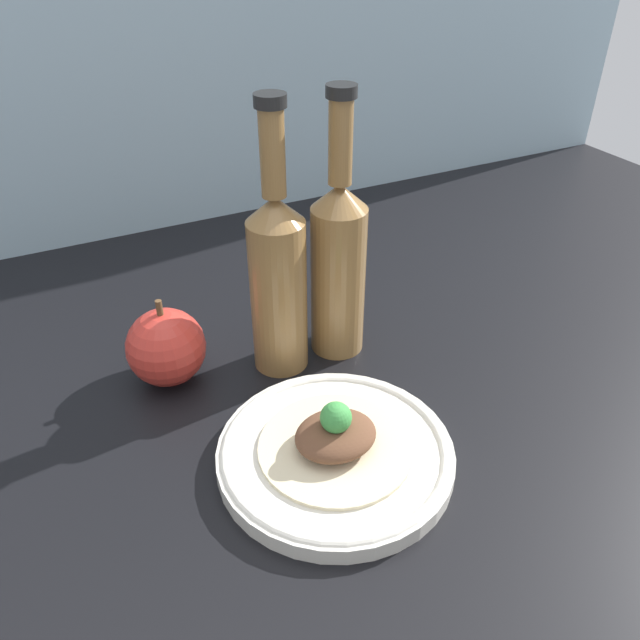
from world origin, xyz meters
TOP-DOWN VIEW (x-y plane):
  - ground_plane at (0.00, 0.00)cm, footprint 180.00×110.00cm
  - plate at (-1.61, -5.52)cm, footprint 22.40×22.40cm
  - plated_food at (-1.61, -5.52)cm, footprint 14.57×14.57cm
  - cider_bottle_left at (-0.49, 10.97)cm, footprint 6.15×6.15cm
  - cider_bottle_right at (7.24, 10.97)cm, footprint 6.15×6.15cm
  - apple at (-12.26, 13.71)cm, footprint 8.60×8.60cm

SIDE VIEW (x-z plane):
  - ground_plane at x=0.00cm, z-range -4.00..0.00cm
  - plate at x=-1.61cm, z-range 0.07..2.15cm
  - plated_food at x=-1.61cm, z-range 0.46..5.87cm
  - apple at x=-12.26cm, z-range -0.82..9.43cm
  - cider_bottle_left at x=-0.49cm, z-range -3.72..26.47cm
  - cider_bottle_right at x=7.24cm, z-range -3.72..26.47cm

